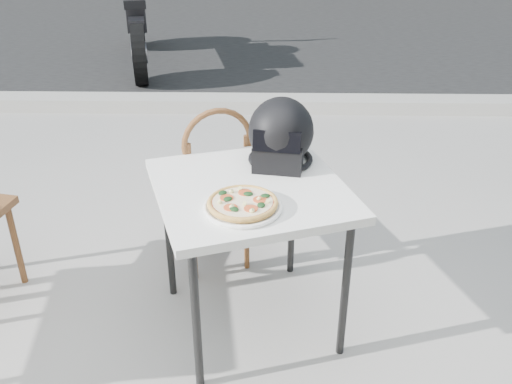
{
  "coord_description": "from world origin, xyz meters",
  "views": [
    {
      "loc": [
        0.34,
        -1.92,
        1.83
      ],
      "look_at": [
        0.3,
        0.02,
        0.78
      ],
      "focal_mm": 40.0,
      "sensor_mm": 36.0,
      "label": 1
    }
  ],
  "objects_px": {
    "cafe_table_main": "(250,199)",
    "helmet": "(281,135)",
    "plate": "(243,207)",
    "cafe_chair_main": "(214,180)",
    "motorcycle": "(137,22)",
    "pizza": "(243,203)"
  },
  "relations": [
    {
      "from": "cafe_table_main",
      "to": "plate",
      "type": "xyz_separation_m",
      "value": [
        -0.02,
        -0.2,
        0.07
      ]
    },
    {
      "from": "pizza",
      "to": "motorcycle",
      "type": "bearing_deg",
      "value": 106.64
    },
    {
      "from": "helmet",
      "to": "motorcycle",
      "type": "bearing_deg",
      "value": 119.08
    },
    {
      "from": "cafe_table_main",
      "to": "plate",
      "type": "bearing_deg",
      "value": -96.69
    },
    {
      "from": "helmet",
      "to": "pizza",
      "type": "bearing_deg",
      "value": -100.87
    },
    {
      "from": "pizza",
      "to": "plate",
      "type": "bearing_deg",
      "value": -106.92
    },
    {
      "from": "cafe_table_main",
      "to": "motorcycle",
      "type": "bearing_deg",
      "value": 107.63
    },
    {
      "from": "cafe_table_main",
      "to": "cafe_chair_main",
      "type": "height_order",
      "value": "cafe_chair_main"
    },
    {
      "from": "plate",
      "to": "pizza",
      "type": "bearing_deg",
      "value": 73.08
    },
    {
      "from": "helmet",
      "to": "cafe_chair_main",
      "type": "relative_size",
      "value": 0.37
    },
    {
      "from": "plate",
      "to": "cafe_chair_main",
      "type": "xyz_separation_m",
      "value": [
        -0.17,
        0.64,
        -0.22
      ]
    },
    {
      "from": "cafe_table_main",
      "to": "helmet",
      "type": "distance_m",
      "value": 0.32
    },
    {
      "from": "cafe_chair_main",
      "to": "motorcycle",
      "type": "xyz_separation_m",
      "value": [
        -1.18,
        3.86,
        -0.04
      ]
    },
    {
      "from": "cafe_chair_main",
      "to": "plate",
      "type": "bearing_deg",
      "value": 84.11
    },
    {
      "from": "cafe_table_main",
      "to": "pizza",
      "type": "bearing_deg",
      "value": -96.68
    },
    {
      "from": "pizza",
      "to": "cafe_chair_main",
      "type": "height_order",
      "value": "cafe_chair_main"
    },
    {
      "from": "plate",
      "to": "motorcycle",
      "type": "bearing_deg",
      "value": 106.63
    },
    {
      "from": "pizza",
      "to": "helmet",
      "type": "xyz_separation_m",
      "value": [
        0.15,
        0.42,
        0.1
      ]
    },
    {
      "from": "cafe_table_main",
      "to": "helmet",
      "type": "relative_size",
      "value": 2.82
    },
    {
      "from": "helmet",
      "to": "cafe_chair_main",
      "type": "xyz_separation_m",
      "value": [
        -0.32,
        0.22,
        -0.34
      ]
    },
    {
      "from": "helmet",
      "to": "plate",
      "type": "bearing_deg",
      "value": -100.87
    },
    {
      "from": "plate",
      "to": "helmet",
      "type": "height_order",
      "value": "helmet"
    }
  ]
}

